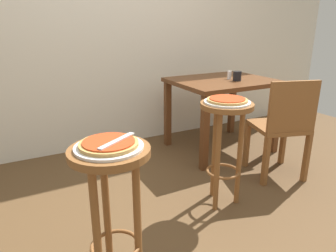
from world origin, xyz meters
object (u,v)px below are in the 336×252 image
Objects in this scene: serving_plate_middle at (227,102)px; stool_foreground at (112,192)px; cup_near_edge at (237,76)px; condiment_shaker at (229,75)px; pizza_middle at (227,100)px; wooden_chair at (283,125)px; dining_table at (222,90)px; stool_middle at (225,133)px; pizza_foreground at (109,143)px; serving_plate_foreground at (109,147)px; pizza_server_knife at (117,141)px.

stool_foreground is at bearing -157.61° from serving_plate_middle.
condiment_shaker is at bearing 94.71° from cup_near_edge.
cup_near_edge is at bearing 46.25° from pizza_middle.
wooden_chair reaches higher than serving_plate_middle.
pizza_middle reaches higher than stool_foreground.
stool_foreground is 0.79× the size of dining_table.
pizza_middle is 0.74m from wooden_chair.
stool_middle is 0.68m from wooden_chair.
stool_middle is (0.94, 0.39, -0.23)m from pizza_foreground.
stool_foreground is 1.00× the size of stool_middle.
stool_foreground is 2.97× the size of pizza_foreground.
pizza_middle is at bearing 0.00° from stool_middle.
pizza_middle is at bearing 22.39° from serving_plate_foreground.
pizza_server_knife reaches higher than pizza_foreground.
serving_plate_foreground is at bearing -157.61° from stool_middle.
serving_plate_foreground is 3.67× the size of condiment_shaker.
condiment_shaker reaches higher than pizza_foreground.
cup_near_edge is at bearing -58.87° from dining_table.
pizza_foreground reaches higher than dining_table.
stool_foreground and stool_middle have the same top height.
serving_plate_middle is at bearing -126.05° from dining_table.
condiment_shaker is 0.09× the size of wooden_chair.
dining_table is 1.13× the size of wooden_chair.
stool_middle is at bearing -8.05° from pizza_server_knife.
wooden_chair reaches higher than stool_foreground.
pizza_foreground reaches higher than serving_plate_foreground.
cup_near_edge reaches higher than condiment_shaker.
wooden_chair is (0.67, 0.10, -0.31)m from pizza_middle.
pizza_foreground is 0.82× the size of serving_plate_middle.
stool_middle is 1.06m from dining_table.
pizza_middle is at bearing -126.05° from dining_table.
stool_middle is 1.10m from condiment_shaker.
stool_foreground is 8.28× the size of cup_near_edge.
dining_table is (0.62, 0.85, 0.07)m from stool_middle.
pizza_server_knife reaches higher than dining_table.
wooden_chair is at bearing -14.44° from pizza_server_knife.
pizza_server_knife is at bearing -33.69° from serving_plate_foreground.
condiment_shaker is 0.37× the size of pizza_server_knife.
pizza_server_knife is (0.03, -0.02, 0.03)m from serving_plate_foreground.
stool_foreground is 1.68m from wooden_chair.
stool_middle is 9.35× the size of condiment_shaker.
pizza_middle is 3.33× the size of condiment_shaker.
stool_middle is at bearing -171.72° from wooden_chair.
stool_middle is 8.28× the size of cup_near_edge.
cup_near_edge is (1.63, 1.11, 0.01)m from serving_plate_foreground.
dining_table is at bearing 38.47° from pizza_foreground.
pizza_foreground is 1.15× the size of pizza_server_knife.
condiment_shaker is at bearing 36.90° from pizza_foreground.
condiment_shaker reaches higher than pizza_server_knife.
serving_plate_middle is 1.00m from pizza_server_knife.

